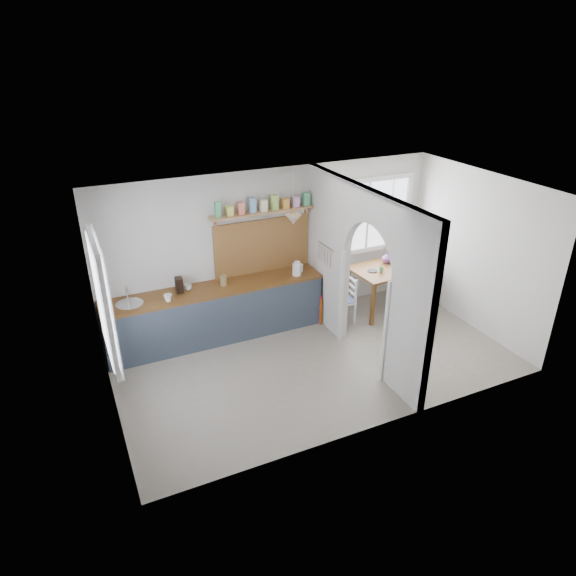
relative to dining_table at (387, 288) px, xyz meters
name	(u,v)px	position (x,y,z in m)	size (l,w,h in m)	color
floor	(316,361)	(-1.93, -0.99, -0.40)	(5.80, 3.20, 0.01)	#756B5A
ceiling	(321,193)	(-1.93, -0.99, 2.20)	(5.80, 3.20, 0.01)	beige
walls	(318,284)	(-1.93, -0.99, 0.90)	(5.81, 3.21, 2.60)	beige
partition	(359,264)	(-1.23, -0.94, 1.05)	(0.12, 3.20, 2.60)	beige
kitchen_window	(101,301)	(-4.80, -0.99, 1.25)	(0.10, 1.16, 1.50)	white
nook_window	(368,216)	(-0.13, 0.57, 1.20)	(1.76, 0.10, 1.30)	white
counter	(216,312)	(-3.06, 0.33, 0.05)	(3.50, 0.60, 0.90)	#4E331C
sink	(130,304)	(-4.36, 0.31, 0.49)	(0.40, 0.40, 0.02)	silver
backsplash	(262,246)	(-2.13, 0.58, 0.95)	(1.65, 0.03, 0.90)	brown
shelf	(264,208)	(-2.13, 0.50, 1.61)	(1.75, 0.20, 0.21)	#A77344
pendant_lamp	(293,219)	(-1.78, 0.16, 1.48)	(0.26, 0.26, 0.16)	beige
utensil_rail	(326,246)	(-1.32, -0.09, 1.05)	(0.02, 0.02, 0.50)	silver
dining_table	(387,288)	(0.00, 0.00, 0.00)	(1.29, 0.86, 0.81)	#4E331C
chair_left	(342,299)	(-0.96, -0.06, 0.01)	(0.37, 0.37, 0.82)	silver
chair_right	(428,273)	(0.96, 0.08, 0.08)	(0.44, 0.44, 0.96)	silver
kettle	(297,268)	(-1.69, 0.20, 0.62)	(0.20, 0.16, 0.24)	silver
mug_a	(168,298)	(-3.82, 0.15, 0.55)	(0.12, 0.12, 0.11)	silver
mug_b	(188,287)	(-3.46, 0.40, 0.54)	(0.12, 0.12, 0.09)	white
knife_block	(179,285)	(-3.59, 0.38, 0.62)	(0.11, 0.15, 0.24)	black
jar	(223,281)	(-2.91, 0.33, 0.58)	(0.10, 0.10, 0.17)	olive
towel_magenta	(320,310)	(-1.35, -0.03, -0.13)	(0.02, 0.03, 0.54)	#AC2144
towel_orange	(321,312)	(-1.35, -0.04, -0.15)	(0.02, 0.03, 0.50)	#BC4005
bowl	(407,263)	(0.35, -0.05, 0.44)	(0.30, 0.30, 0.07)	white
table_cup	(381,270)	(-0.23, -0.10, 0.45)	(0.09, 0.09, 0.08)	#64A96A
plate	(372,271)	(-0.35, -0.02, 0.41)	(0.17, 0.17, 0.01)	black
vase	(387,257)	(0.09, 0.19, 0.50)	(0.19, 0.19, 0.20)	#6B3E78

